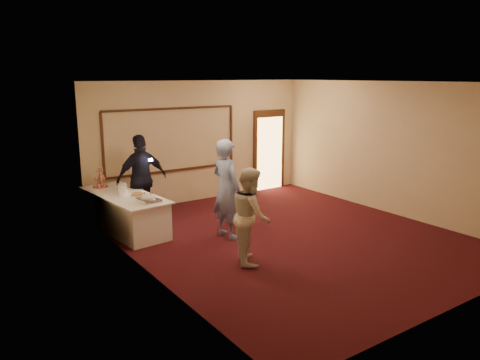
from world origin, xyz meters
name	(u,v)px	position (x,y,z in m)	size (l,w,h in m)	color
floor	(290,237)	(0.00, 0.00, 0.00)	(7.00, 7.00, 0.00)	black
room_walls	(292,135)	(0.00, 0.00, 2.03)	(6.04, 7.04, 3.02)	beige
wall_molding	(172,140)	(-0.80, 3.47, 1.60)	(3.45, 0.04, 1.55)	#34210F
doorway	(269,150)	(2.15, 3.45, 1.08)	(1.05, 0.07, 2.20)	#34210F
buffet_table	(125,212)	(-2.54, 2.20, 0.39)	(1.17, 2.47, 0.77)	white
pavlova_tray	(148,198)	(-2.37, 1.35, 0.85)	(0.37, 0.51, 0.18)	silver
cupcake_stand	(100,179)	(-2.73, 3.09, 0.94)	(0.32, 0.32, 0.47)	#DE444D
plate_stack_a	(123,191)	(-2.57, 2.17, 0.85)	(0.19, 0.19, 0.16)	white
plate_stack_b	(122,187)	(-2.45, 2.55, 0.85)	(0.18, 0.18, 0.15)	white
tart	(137,194)	(-2.36, 1.94, 0.80)	(0.26, 0.26, 0.05)	white
man	(226,189)	(-1.02, 0.71, 0.98)	(0.71, 0.47, 1.95)	#7F96D6
woman	(251,215)	(-1.36, -0.56, 0.82)	(0.80, 0.62, 1.64)	silver
guest	(142,179)	(-1.98, 2.60, 0.95)	(1.12, 0.46, 1.90)	black
camera_flash	(150,160)	(-1.88, 2.32, 1.39)	(0.07, 0.04, 0.05)	white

